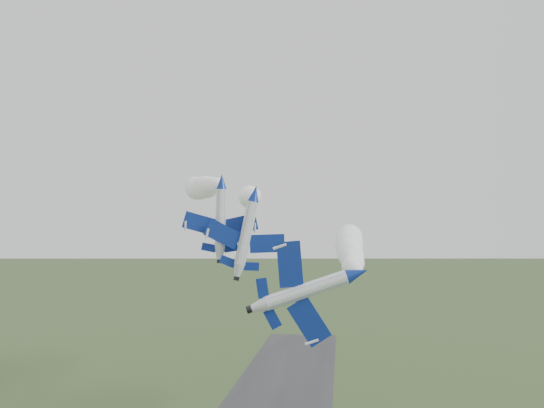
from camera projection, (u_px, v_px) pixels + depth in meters
The scene contains 6 objects.
jet_lead at pixel (358, 273), 60.63m from camera, with size 4.15×12.92×10.14m.
smoke_trail_jet_lead at pixel (350, 249), 96.02m from camera, with size 5.32×64.90×5.32m, color white, non-canonical shape.
jet_pair_left at pixel (222, 181), 87.24m from camera, with size 10.84×12.58×3.17m.
smoke_trail_jet_pair_left at pixel (205, 187), 120.15m from camera, with size 5.31×60.74×5.31m, color white, non-canonical shape.
jet_pair_right at pixel (255, 193), 86.37m from camera, with size 11.46×13.79×3.96m.
smoke_trail_jet_pair_right at pixel (250, 197), 127.23m from camera, with size 5.36×74.79×5.36m, color white, non-canonical shape.
Camera 1 is at (14.14, -65.28, 36.16)m, focal length 40.00 mm.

